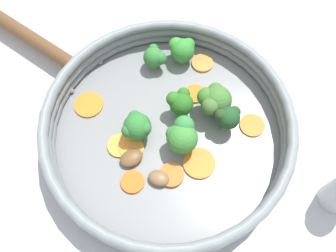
{
  "coord_description": "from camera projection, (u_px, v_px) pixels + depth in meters",
  "views": [
    {
      "loc": [
        0.07,
        0.2,
        0.46
      ],
      "look_at": [
        0.0,
        0.0,
        0.03
      ],
      "focal_mm": 35.0,
      "sensor_mm": 36.0,
      "label": 1
    }
  ],
  "objects": [
    {
      "name": "carrot_slice_6",
      "position": [
        132.0,
        148.0,
        0.47
      ],
      "size": [
        0.04,
        0.04,
        0.01
      ],
      "primitive_type": "cylinder",
      "rotation": [
        0.0,
        0.0,
        2.97
      ],
      "color": "orange",
      "rests_on": "skillet"
    },
    {
      "name": "mushroom_piece_1",
      "position": [
        131.0,
        158.0,
        0.46
      ],
      "size": [
        0.04,
        0.03,
        0.01
      ],
      "primitive_type": "ellipsoid",
      "rotation": [
        0.0,
        0.0,
        3.35
      ],
      "color": "brown",
      "rests_on": "skillet"
    },
    {
      "name": "carrot_slice_8",
      "position": [
        199.0,
        163.0,
        0.46
      ],
      "size": [
        0.06,
        0.06,
        0.0
      ],
      "primitive_type": "cylinder",
      "rotation": [
        0.0,
        0.0,
        5.94
      ],
      "color": "orange",
      "rests_on": "skillet"
    },
    {
      "name": "broccoli_floret_0",
      "position": [
        182.0,
        49.0,
        0.52
      ],
      "size": [
        0.04,
        0.04,
        0.04
      ],
      "color": "#67984C",
      "rests_on": "skillet"
    },
    {
      "name": "skillet_handle",
      "position": [
        28.0,
        36.0,
        0.55
      ],
      "size": [
        0.16,
        0.21,
        0.02
      ],
      "primitive_type": "cylinder",
      "rotation": [
        1.57,
        0.0,
        0.6
      ],
      "color": "brown",
      "rests_on": "skillet"
    },
    {
      "name": "carrot_slice_2",
      "position": [
        133.0,
        182.0,
        0.45
      ],
      "size": [
        0.04,
        0.04,
        0.0
      ],
      "primitive_type": "cylinder",
      "rotation": [
        0.0,
        0.0,
        0.25
      ],
      "color": "#DA5F18",
      "rests_on": "skillet"
    },
    {
      "name": "carrot_slice_7",
      "position": [
        89.0,
        105.0,
        0.51
      ],
      "size": [
        0.06,
        0.06,
        0.0
      ],
      "primitive_type": "cylinder",
      "rotation": [
        0.0,
        0.0,
        5.01
      ],
      "color": "orange",
      "rests_on": "skillet"
    },
    {
      "name": "carrot_slice_4",
      "position": [
        120.0,
        146.0,
        0.48
      ],
      "size": [
        0.05,
        0.05,
        0.0
      ],
      "primitive_type": "cylinder",
      "rotation": [
        0.0,
        0.0,
        2.85
      ],
      "color": "orange",
      "rests_on": "skillet"
    },
    {
      "name": "broccoli_floret_1",
      "position": [
        180.0,
        102.0,
        0.48
      ],
      "size": [
        0.04,
        0.04,
        0.05
      ],
      "color": "#73A650",
      "rests_on": "skillet"
    },
    {
      "name": "broccoli_floret_4",
      "position": [
        181.0,
        136.0,
        0.45
      ],
      "size": [
        0.05,
        0.05,
        0.05
      ],
      "color": "#85A36B",
      "rests_on": "skillet"
    },
    {
      "name": "broccoli_floret_5",
      "position": [
        137.0,
        127.0,
        0.46
      ],
      "size": [
        0.04,
        0.04,
        0.05
      ],
      "color": "#789D50",
      "rests_on": "skillet"
    },
    {
      "name": "carrot_slice_3",
      "position": [
        252.0,
        125.0,
        0.49
      ],
      "size": [
        0.05,
        0.05,
        0.0
      ],
      "primitive_type": "cylinder",
      "rotation": [
        0.0,
        0.0,
        5.08
      ],
      "color": "orange",
      "rests_on": "skillet"
    },
    {
      "name": "broccoli_floret_3",
      "position": [
        155.0,
        57.0,
        0.52
      ],
      "size": [
        0.04,
        0.04,
        0.04
      ],
      "color": "#6EA25B",
      "rests_on": "skillet"
    },
    {
      "name": "broccoli_floret_6",
      "position": [
        228.0,
        117.0,
        0.46
      ],
      "size": [
        0.04,
        0.03,
        0.05
      ],
      "color": "#759F60",
      "rests_on": "skillet"
    },
    {
      "name": "carrot_slice_1",
      "position": [
        202.0,
        63.0,
        0.54
      ],
      "size": [
        0.05,
        0.05,
        0.0
      ],
      "primitive_type": "cylinder",
      "rotation": [
        0.0,
        0.0,
        3.71
      ],
      "color": "orange",
      "rests_on": "skillet"
    },
    {
      "name": "skillet_rivet_left",
      "position": [
        100.0,
        62.0,
        0.54
      ],
      "size": [
        0.01,
        0.01,
        0.01
      ],
      "primitive_type": "sphere",
      "color": "gray",
      "rests_on": "skillet"
    },
    {
      "name": "skillet_rim_wall",
      "position": [
        168.0,
        124.0,
        0.47
      ],
      "size": [
        0.36,
        0.36,
        0.05
      ],
      "color": "gray",
      "rests_on": "skillet"
    },
    {
      "name": "skillet_rivet_right",
      "position": [
        71.0,
        91.0,
        0.51
      ],
      "size": [
        0.01,
        0.01,
        0.01
      ],
      "primitive_type": "sphere",
      "color": "gray",
      "rests_on": "skillet"
    },
    {
      "name": "skillet",
      "position": [
        168.0,
        133.0,
        0.5
      ],
      "size": [
        0.35,
        0.35,
        0.02
      ],
      "primitive_type": "cylinder",
      "color": "gray",
      "rests_on": "ground_plane"
    },
    {
      "name": "mushroom_piece_0",
      "position": [
        159.0,
        178.0,
        0.45
      ],
      "size": [
        0.04,
        0.04,
        0.01
      ],
      "primitive_type": "ellipsoid",
      "rotation": [
        0.0,
        0.0,
        2.45
      ],
      "color": "brown",
      "rests_on": "skillet"
    },
    {
      "name": "carrot_slice_0",
      "position": [
        171.0,
        175.0,
        0.46
      ],
      "size": [
        0.05,
        0.05,
        0.01
      ],
      "primitive_type": "cylinder",
      "rotation": [
        0.0,
        0.0,
        3.94
      ],
      "color": "orange",
      "rests_on": "skillet"
    },
    {
      "name": "broccoli_floret_2",
      "position": [
        214.0,
        100.0,
        0.48
      ],
      "size": [
        0.05,
        0.05,
        0.05
      ],
      "color": "#5E8F43",
      "rests_on": "skillet"
    },
    {
      "name": "ground_plane",
      "position": [
        168.0,
        135.0,
        0.5
      ],
      "size": [
        4.0,
        4.0,
        0.0
      ],
      "primitive_type": "plane",
      "color": "#B5B7C0"
    },
    {
      "name": "carrot_slice_5",
      "position": [
        195.0,
        94.0,
        0.52
      ],
      "size": [
        0.04,
        0.04,
        0.0
      ],
      "primitive_type": "cylinder",
      "rotation": [
        0.0,
        0.0,
        1.71
      ],
      "color": "orange",
      "rests_on": "skillet"
    }
  ]
}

